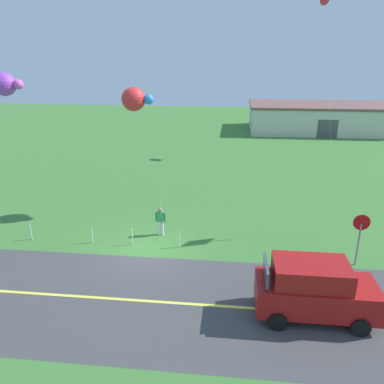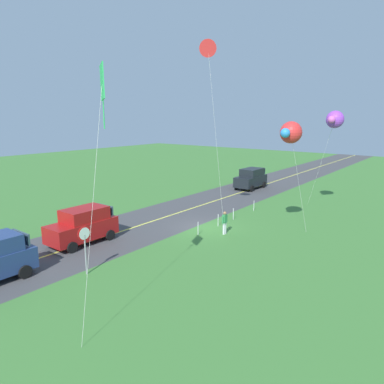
{
  "view_description": "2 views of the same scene",
  "coord_description": "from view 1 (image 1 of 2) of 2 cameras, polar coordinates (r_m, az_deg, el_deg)",
  "views": [
    {
      "loc": [
        4.2,
        -16.61,
        9.27
      ],
      "look_at": [
        2.29,
        0.71,
        3.05
      ],
      "focal_mm": 35.49,
      "sensor_mm": 36.0,
      "label": 1
    },
    {
      "loc": [
        20.44,
        14.66,
        7.93
      ],
      "look_at": [
        3.55,
        1.66,
        3.43
      ],
      "focal_mm": 33.53,
      "sensor_mm": 36.0,
      "label": 2
    }
  ],
  "objects": [
    {
      "name": "fence_post_1",
      "position": [
        20.72,
        -14.79,
        -6.25
      ],
      "size": [
        0.05,
        0.05,
        0.9
      ],
      "primitive_type": "cylinder",
      "color": "silver",
      "rests_on": "ground"
    },
    {
      "name": "kite_yellow_high",
      "position": [
        23.06,
        -8.63,
        13.62
      ],
      "size": [
        2.86,
        1.56,
        7.64
      ],
      "color": "silver",
      "rests_on": "ground"
    },
    {
      "name": "kite_green_far",
      "position": [
        26.49,
        -26.24,
        14.31
      ],
      "size": [
        2.89,
        3.02,
        8.4
      ],
      "color": "silver",
      "rests_on": "ground"
    },
    {
      "name": "car_suv_foreground",
      "position": [
        15.19,
        17.83,
        -13.73
      ],
      "size": [
        4.4,
        2.12,
        2.24
      ],
      "color": "maroon",
      "rests_on": "ground"
    },
    {
      "name": "warehouse_distant",
      "position": [
        53.67,
        18.62,
        10.59
      ],
      "size": [
        18.36,
        10.2,
        3.5
      ],
      "color": "beige",
      "rests_on": "ground"
    },
    {
      "name": "fence_post_3",
      "position": [
        19.6,
        -1.92,
        -7.12
      ],
      "size": [
        0.05,
        0.05,
        0.9
      ],
      "primitive_type": "cylinder",
      "color": "silver",
      "rests_on": "ground"
    },
    {
      "name": "ground_plane",
      "position": [
        19.51,
        -7.02,
        -9.06
      ],
      "size": [
        120.0,
        120.0,
        0.1
      ],
      "primitive_type": "cube",
      "color": "#3D7533"
    },
    {
      "name": "fence_post_2",
      "position": [
        20.08,
        -8.98,
        -6.69
      ],
      "size": [
        0.05,
        0.05,
        0.9
      ],
      "primitive_type": "cylinder",
      "color": "silver",
      "rests_on": "ground"
    },
    {
      "name": "road_centre_stripe",
      "position": [
        16.21,
        -10.31,
        -15.6
      ],
      "size": [
        120.0,
        0.16,
        0.0
      ],
      "primitive_type": "cube",
      "color": "#E5E04C",
      "rests_on": "asphalt_road"
    },
    {
      "name": "fence_post_0",
      "position": [
        22.13,
        -23.04,
        -5.53
      ],
      "size": [
        0.05,
        0.05,
        0.9
      ],
      "primitive_type": "cylinder",
      "color": "silver",
      "rests_on": "ground"
    },
    {
      "name": "person_adult_near",
      "position": [
        20.83,
        -4.74,
        -4.24
      ],
      "size": [
        0.58,
        0.22,
        1.6
      ],
      "rotation": [
        0.0,
        0.0,
        5.46
      ],
      "color": "silver",
      "rests_on": "ground"
    },
    {
      "name": "asphalt_road",
      "position": [
        16.21,
        -10.31,
        -15.61
      ],
      "size": [
        120.0,
        7.0,
        0.0
      ],
      "primitive_type": "cube",
      "color": "#424244",
      "rests_on": "ground"
    },
    {
      "name": "stop_sign",
      "position": [
        19.08,
        23.99,
        -5.22
      ],
      "size": [
        0.76,
        0.08,
        2.56
      ],
      "color": "gray",
      "rests_on": "ground"
    },
    {
      "name": "kite_blue_mid",
      "position": [
        40.43,
        19.42,
        25.56
      ],
      "size": [
        2.22,
        2.58,
        14.78
      ],
      "color": "silver",
      "rests_on": "ground"
    }
  ]
}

